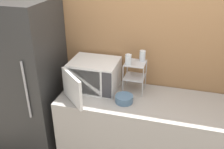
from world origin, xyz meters
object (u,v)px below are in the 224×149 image
glass_front_left (128,60)px  refrigerator (28,80)px  glass_back_right (142,56)px  bowl (124,99)px  dish_rack (135,71)px  microwave (94,75)px

glass_front_left → refrigerator: 1.22m
glass_back_right → bowl: 0.50m
dish_rack → bowl: size_ratio=1.85×
glass_front_left → refrigerator: refrigerator is taller
bowl → refrigerator: bearing=175.0°
bowl → microwave: bearing=154.1°
glass_front_left → glass_back_right: (0.12, 0.14, 0.00)m
glass_back_right → bowl: bearing=-109.5°
microwave → dish_rack: (0.45, 0.06, 0.08)m
glass_back_right → bowl: glass_back_right is taller
bowl → glass_front_left: bearing=92.0°
dish_rack → refrigerator: (-1.22, -0.15, -0.21)m
microwave → refrigerator: refrigerator is taller
dish_rack → glass_front_left: 0.18m
dish_rack → bowl: (-0.05, -0.25, -0.21)m
glass_front_left → glass_back_right: size_ratio=1.00×
dish_rack → glass_back_right: 0.18m
glass_back_right → refrigerator: 1.35m
dish_rack → refrigerator: bearing=-172.9°
glass_front_left → bowl: 0.40m
microwave → refrigerator: size_ratio=0.38×
glass_back_right → glass_front_left: bearing=-130.5°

